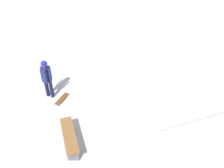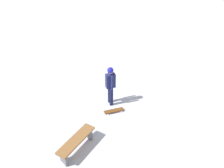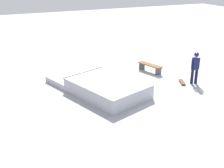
% 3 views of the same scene
% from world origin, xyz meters
% --- Properties ---
extents(ground_plane, '(60.00, 60.00, 0.00)m').
position_xyz_m(ground_plane, '(0.00, 0.00, 0.00)').
color(ground_plane, '#A8AAB2').
extents(skater, '(0.44, 0.41, 1.73)m').
position_xyz_m(skater, '(-0.17, -3.47, 1.01)').
color(skater, black).
rests_on(skater, ground).
extents(skateboard, '(0.81, 0.50, 0.09)m').
position_xyz_m(skateboard, '(0.12, -2.94, 0.08)').
color(skateboard, '#593314').
rests_on(skateboard, ground).
extents(park_bench, '(1.65, 0.85, 0.48)m').
position_xyz_m(park_bench, '(2.37, -2.29, 0.36)').
color(park_bench, brown).
rests_on(park_bench, ground).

